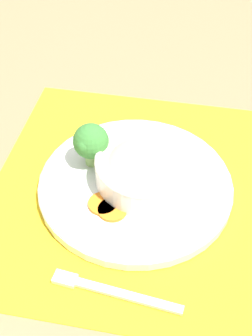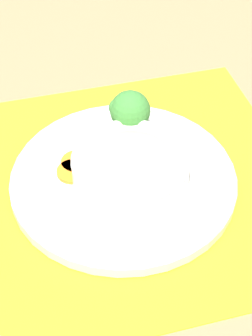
# 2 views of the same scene
# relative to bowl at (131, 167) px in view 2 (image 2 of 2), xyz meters

# --- Properties ---
(ground_plane) EXTENTS (4.00, 4.00, 0.00)m
(ground_plane) POSITION_rel_bowl_xyz_m (-0.01, 0.01, -0.05)
(ground_plane) COLOR #8C704C
(placemat) EXTENTS (0.54, 0.51, 0.00)m
(placemat) POSITION_rel_bowl_xyz_m (-0.01, 0.01, -0.05)
(placemat) COLOR yellow
(placemat) RESTS_ON ground_plane
(plate) EXTENTS (0.31, 0.31, 0.02)m
(plate) POSITION_rel_bowl_xyz_m (-0.01, 0.01, -0.03)
(plate) COLOR white
(plate) RESTS_ON placemat
(bowl) EXTENTS (0.16, 0.16, 0.06)m
(bowl) POSITION_rel_bowl_xyz_m (0.00, 0.00, 0.00)
(bowl) COLOR silver
(bowl) RESTS_ON plate
(broccoli_floret) EXTENTS (0.06, 0.06, 0.08)m
(broccoli_floret) POSITION_rel_bowl_xyz_m (0.03, 0.09, 0.02)
(broccoli_floret) COLOR #84AD5B
(broccoli_floret) RESTS_ON plate
(carrot_slice_near) EXTENTS (0.05, 0.05, 0.01)m
(carrot_slice_near) POSITION_rel_bowl_xyz_m (-0.06, 0.06, -0.03)
(carrot_slice_near) COLOR orange
(carrot_slice_near) RESTS_ON plate
(carrot_slice_middle) EXTENTS (0.05, 0.05, 0.01)m
(carrot_slice_middle) POSITION_rel_bowl_xyz_m (-0.07, 0.04, -0.03)
(carrot_slice_middle) COLOR orange
(carrot_slice_middle) RESTS_ON plate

